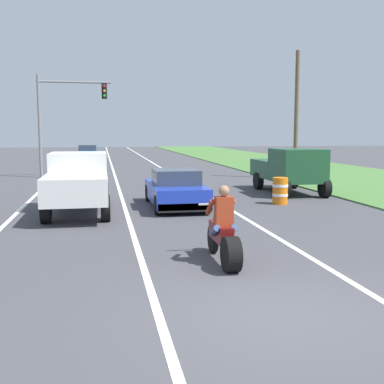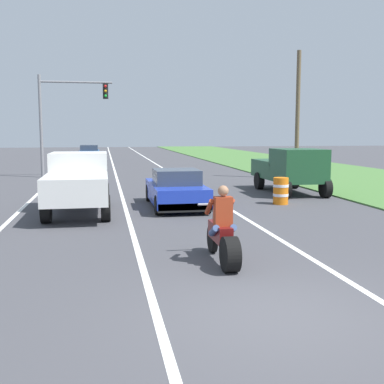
{
  "view_description": "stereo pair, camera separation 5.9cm",
  "coord_description": "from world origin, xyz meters",
  "px_view_note": "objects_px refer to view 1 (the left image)",
  "views": [
    {
      "loc": [
        -2.57,
        -6.49,
        2.69
      ],
      "look_at": [
        -0.08,
        6.76,
        1.0
      ],
      "focal_mm": 44.92,
      "sensor_mm": 36.0,
      "label": 1
    },
    {
      "loc": [
        -2.51,
        -6.5,
        2.69
      ],
      "look_at": [
        -0.08,
        6.76,
        1.0
      ],
      "focal_mm": 44.92,
      "sensor_mm": 36.0,
      "label": 2
    }
  ],
  "objects_px": {
    "sports_car_blue": "(175,190)",
    "pickup_truck_right_shoulder_dark_green": "(289,168)",
    "traffic_light_mast_near": "(62,110)",
    "motorcycle_with_rider": "(224,235)",
    "distant_car_far_ahead": "(88,153)",
    "construction_barrel_nearest": "(280,191)",
    "pickup_truck_left_lane_white": "(78,180)"
  },
  "relations": [
    {
      "from": "traffic_light_mast_near",
      "to": "construction_barrel_nearest",
      "type": "distance_m",
      "value": 15.86
    },
    {
      "from": "sports_car_blue",
      "to": "pickup_truck_right_shoulder_dark_green",
      "type": "xyz_separation_m",
      "value": [
        5.54,
        3.06,
        0.48
      ]
    },
    {
      "from": "motorcycle_with_rider",
      "to": "distant_car_far_ahead",
      "type": "height_order",
      "value": "motorcycle_with_rider"
    },
    {
      "from": "motorcycle_with_rider",
      "to": "traffic_light_mast_near",
      "type": "relative_size",
      "value": 0.37
    },
    {
      "from": "motorcycle_with_rider",
      "to": "distant_car_far_ahead",
      "type": "xyz_separation_m",
      "value": [
        -3.66,
        35.92,
        0.18
      ]
    },
    {
      "from": "distant_car_far_ahead",
      "to": "sports_car_blue",
      "type": "bearing_deg",
      "value": -82.31
    },
    {
      "from": "motorcycle_with_rider",
      "to": "traffic_light_mast_near",
      "type": "xyz_separation_m",
      "value": [
        -4.67,
        20.29,
        3.38
      ]
    },
    {
      "from": "pickup_truck_right_shoulder_dark_green",
      "to": "traffic_light_mast_near",
      "type": "xyz_separation_m",
      "value": [
        -10.37,
        9.65,
        2.87
      ]
    },
    {
      "from": "pickup_truck_right_shoulder_dark_green",
      "to": "construction_barrel_nearest",
      "type": "bearing_deg",
      "value": -117.2
    },
    {
      "from": "traffic_light_mast_near",
      "to": "pickup_truck_right_shoulder_dark_green",
      "type": "bearing_deg",
      "value": -42.93
    },
    {
      "from": "sports_car_blue",
      "to": "construction_barrel_nearest",
      "type": "xyz_separation_m",
      "value": [
        3.96,
        -0.03,
        -0.13
      ]
    },
    {
      "from": "sports_car_blue",
      "to": "pickup_truck_right_shoulder_dark_green",
      "type": "height_order",
      "value": "pickup_truck_right_shoulder_dark_green"
    },
    {
      "from": "distant_car_far_ahead",
      "to": "motorcycle_with_rider",
      "type": "bearing_deg",
      "value": -84.18
    },
    {
      "from": "sports_car_blue",
      "to": "pickup_truck_left_lane_white",
      "type": "xyz_separation_m",
      "value": [
        -3.37,
        -0.73,
        0.48
      ]
    },
    {
      "from": "traffic_light_mast_near",
      "to": "pickup_truck_left_lane_white",
      "type": "bearing_deg",
      "value": -83.79
    },
    {
      "from": "motorcycle_with_rider",
      "to": "traffic_light_mast_near",
      "type": "distance_m",
      "value": 21.09
    },
    {
      "from": "sports_car_blue",
      "to": "pickup_truck_left_lane_white",
      "type": "distance_m",
      "value": 3.48
    },
    {
      "from": "sports_car_blue",
      "to": "construction_barrel_nearest",
      "type": "distance_m",
      "value": 3.96
    },
    {
      "from": "pickup_truck_left_lane_white",
      "to": "construction_barrel_nearest",
      "type": "xyz_separation_m",
      "value": [
        7.33,
        0.7,
        -0.6
      ]
    },
    {
      "from": "construction_barrel_nearest",
      "to": "distant_car_far_ahead",
      "type": "xyz_separation_m",
      "value": [
        -7.78,
        28.36,
        0.27
      ]
    },
    {
      "from": "sports_car_blue",
      "to": "motorcycle_with_rider",
      "type": "bearing_deg",
      "value": -91.24
    },
    {
      "from": "construction_barrel_nearest",
      "to": "distant_car_far_ahead",
      "type": "distance_m",
      "value": 29.41
    },
    {
      "from": "construction_barrel_nearest",
      "to": "pickup_truck_left_lane_white",
      "type": "bearing_deg",
      "value": -174.51
    },
    {
      "from": "sports_car_blue",
      "to": "traffic_light_mast_near",
      "type": "xyz_separation_m",
      "value": [
        -4.83,
        12.71,
        3.35
      ]
    },
    {
      "from": "motorcycle_with_rider",
      "to": "pickup_truck_right_shoulder_dark_green",
      "type": "height_order",
      "value": "pickup_truck_right_shoulder_dark_green"
    },
    {
      "from": "sports_car_blue",
      "to": "traffic_light_mast_near",
      "type": "distance_m",
      "value": 14.0
    },
    {
      "from": "motorcycle_with_rider",
      "to": "distant_car_far_ahead",
      "type": "relative_size",
      "value": 0.55
    },
    {
      "from": "traffic_light_mast_near",
      "to": "construction_barrel_nearest",
      "type": "xyz_separation_m",
      "value": [
        8.79,
        -12.73,
        -3.47
      ]
    },
    {
      "from": "pickup_truck_left_lane_white",
      "to": "distant_car_far_ahead",
      "type": "bearing_deg",
      "value": 90.9
    },
    {
      "from": "pickup_truck_right_shoulder_dark_green",
      "to": "construction_barrel_nearest",
      "type": "distance_m",
      "value": 3.52
    },
    {
      "from": "sports_car_blue",
      "to": "distant_car_far_ahead",
      "type": "relative_size",
      "value": 1.08
    },
    {
      "from": "motorcycle_with_rider",
      "to": "pickup_truck_right_shoulder_dark_green",
      "type": "distance_m",
      "value": 12.08
    }
  ]
}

